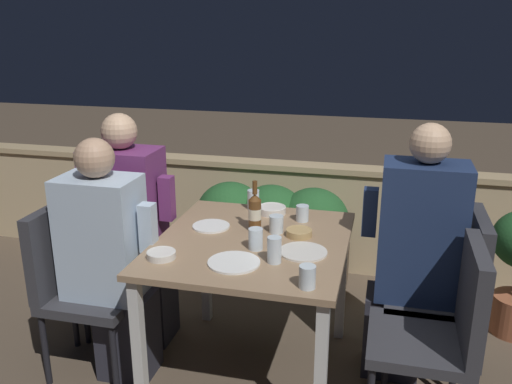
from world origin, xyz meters
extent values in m
plane|color=brown|center=(0.00, 0.00, 0.00)|extent=(16.00, 16.00, 0.00)
cube|color=tan|center=(0.00, 1.37, 0.37)|extent=(9.00, 0.14, 0.74)
cube|color=tan|center=(0.00, 1.37, 0.76)|extent=(9.00, 0.18, 0.04)
cube|color=#937556|center=(0.00, 0.00, 0.74)|extent=(0.91, 1.01, 0.03)
cube|color=silver|center=(-0.41, -0.46, 0.36)|extent=(0.05, 0.05, 0.72)
cube|color=silver|center=(0.41, -0.46, 0.36)|extent=(0.05, 0.05, 0.72)
cube|color=silver|center=(-0.41, 0.46, 0.36)|extent=(0.05, 0.05, 0.72)
cube|color=silver|center=(0.41, 0.46, 0.36)|extent=(0.05, 0.05, 0.72)
cube|color=brown|center=(-0.13, 1.04, 0.14)|extent=(1.06, 0.36, 0.28)
ellipsoid|color=#235628|center=(-0.42, 1.04, 0.48)|extent=(0.48, 0.47, 0.45)
ellipsoid|color=#235628|center=(-0.13, 1.04, 0.48)|extent=(0.48, 0.47, 0.45)
ellipsoid|color=#235628|center=(0.16, 1.04, 0.48)|extent=(0.48, 0.47, 0.45)
cube|color=#333338|center=(-0.79, -0.14, 0.42)|extent=(0.44, 0.44, 0.05)
cube|color=#333338|center=(-0.99, -0.14, 0.67)|extent=(0.06, 0.44, 0.44)
cylinder|color=black|center=(-0.99, -0.33, 0.20)|extent=(0.03, 0.03, 0.40)
cylinder|color=black|center=(-0.60, -0.33, 0.20)|extent=(0.03, 0.03, 0.40)
cylinder|color=black|center=(-0.99, 0.05, 0.20)|extent=(0.03, 0.03, 0.40)
cylinder|color=black|center=(-0.60, 0.05, 0.20)|extent=(0.03, 0.03, 0.40)
cube|color=#282833|center=(-0.62, -0.14, 0.22)|extent=(0.27, 0.23, 0.45)
cube|color=silver|center=(-0.72, -0.14, 0.75)|extent=(0.38, 0.26, 0.61)
cube|color=silver|center=(-0.47, -0.14, 0.83)|extent=(0.07, 0.07, 0.24)
sphere|color=tan|center=(-0.72, -0.14, 1.15)|extent=(0.19, 0.19, 0.19)
cube|color=#333338|center=(-0.84, 0.19, 0.42)|extent=(0.44, 0.44, 0.05)
cube|color=#333338|center=(-1.03, 0.19, 0.67)|extent=(0.06, 0.44, 0.44)
cylinder|color=black|center=(-1.03, 0.00, 0.20)|extent=(0.03, 0.03, 0.40)
cylinder|color=black|center=(-0.65, 0.00, 0.20)|extent=(0.03, 0.03, 0.40)
cylinder|color=black|center=(-1.03, 0.38, 0.20)|extent=(0.03, 0.03, 0.40)
cylinder|color=black|center=(-0.65, 0.38, 0.20)|extent=(0.03, 0.03, 0.40)
cube|color=#282833|center=(-0.67, 0.19, 0.22)|extent=(0.28, 0.23, 0.45)
cube|color=#6B2D66|center=(-0.77, 0.19, 0.78)|extent=(0.40, 0.26, 0.67)
cube|color=#6B2D66|center=(-0.52, 0.19, 0.86)|extent=(0.07, 0.07, 0.24)
sphere|color=tan|center=(-0.77, 0.19, 1.21)|extent=(0.19, 0.19, 0.19)
cube|color=#333338|center=(0.80, -0.18, 0.42)|extent=(0.44, 0.44, 0.05)
cube|color=#333338|center=(0.99, -0.18, 0.67)|extent=(0.06, 0.44, 0.44)
cylinder|color=black|center=(0.61, 0.01, 0.20)|extent=(0.03, 0.03, 0.40)
cylinder|color=black|center=(0.99, 0.01, 0.20)|extent=(0.03, 0.03, 0.40)
cube|color=#333338|center=(0.86, 0.21, 0.42)|extent=(0.44, 0.44, 0.05)
cube|color=#333338|center=(1.06, 0.21, 0.67)|extent=(0.06, 0.44, 0.44)
cylinder|color=black|center=(0.67, 0.02, 0.20)|extent=(0.03, 0.03, 0.40)
cylinder|color=black|center=(1.05, 0.02, 0.20)|extent=(0.03, 0.03, 0.40)
cylinder|color=black|center=(0.67, 0.40, 0.20)|extent=(0.03, 0.03, 0.40)
cylinder|color=black|center=(1.05, 0.40, 0.20)|extent=(0.03, 0.03, 0.40)
cube|color=#282833|center=(0.69, 0.21, 0.22)|extent=(0.28, 0.23, 0.45)
cube|color=navy|center=(0.79, 0.21, 0.79)|extent=(0.40, 0.26, 0.69)
cube|color=navy|center=(0.54, 0.21, 0.87)|extent=(0.07, 0.07, 0.24)
sphere|color=tan|center=(0.79, 0.21, 1.23)|extent=(0.19, 0.19, 0.19)
cylinder|color=brown|center=(-0.02, 0.13, 0.83)|extent=(0.06, 0.06, 0.16)
cylinder|color=beige|center=(-0.02, 0.13, 0.84)|extent=(0.07, 0.07, 0.06)
cone|color=brown|center=(-0.02, 0.13, 0.93)|extent=(0.06, 0.06, 0.03)
cylinder|color=brown|center=(-0.02, 0.13, 0.98)|extent=(0.02, 0.02, 0.07)
cylinder|color=white|center=(-0.01, -0.28, 0.76)|extent=(0.23, 0.23, 0.01)
cylinder|color=silver|center=(0.26, -0.09, 0.76)|extent=(0.22, 0.22, 0.01)
cylinder|color=white|center=(-0.25, 0.11, 0.76)|extent=(0.19, 0.19, 0.01)
cylinder|color=silver|center=(-0.34, -0.30, 0.77)|extent=(0.13, 0.13, 0.03)
torus|color=silver|center=(-0.34, -0.30, 0.78)|extent=(0.13, 0.13, 0.01)
cylinder|color=tan|center=(0.21, 0.10, 0.77)|extent=(0.13, 0.13, 0.03)
torus|color=tan|center=(0.21, 0.10, 0.78)|extent=(0.13, 0.13, 0.01)
cylinder|color=silver|center=(0.01, 0.39, 0.77)|extent=(0.15, 0.15, 0.04)
torus|color=silver|center=(0.01, 0.39, 0.79)|extent=(0.15, 0.15, 0.01)
cylinder|color=silver|center=(0.33, -0.42, 0.80)|extent=(0.07, 0.07, 0.09)
cylinder|color=silver|center=(0.19, 0.32, 0.80)|extent=(0.07, 0.07, 0.09)
cylinder|color=silver|center=(0.16, -0.22, 0.81)|extent=(0.06, 0.06, 0.12)
cylinder|color=silver|center=(-0.11, 0.44, 0.81)|extent=(0.07, 0.07, 0.11)
cylinder|color=silver|center=(0.04, -0.10, 0.80)|extent=(0.07, 0.07, 0.10)
cylinder|color=silver|center=(0.09, 0.12, 0.80)|extent=(0.07, 0.07, 0.09)
camera|label=1|loc=(0.60, -2.35, 1.77)|focal=38.00mm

